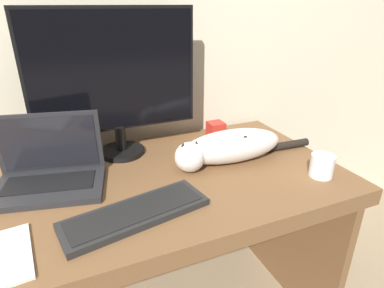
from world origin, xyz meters
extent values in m
cube|color=beige|center=(0.00, 0.79, 1.30)|extent=(6.40, 0.06, 2.60)
cube|color=brown|center=(0.00, 0.36, 0.71)|extent=(1.49, 0.73, 0.06)
cube|color=brown|center=(0.71, 0.36, 0.34)|extent=(0.04, 0.67, 0.68)
cylinder|color=black|center=(0.02, 0.61, 0.75)|extent=(0.18, 0.18, 0.02)
cylinder|color=black|center=(0.02, 0.61, 0.81)|extent=(0.04, 0.04, 0.10)
cube|color=black|center=(0.02, 0.61, 1.07)|extent=(0.62, 0.02, 0.44)
cube|color=black|center=(0.02, 0.60, 1.07)|extent=(0.59, 0.01, 0.42)
cube|color=#232326|center=(-0.26, 0.42, 0.75)|extent=(0.38, 0.28, 0.02)
cube|color=black|center=(-0.26, 0.44, 0.76)|extent=(0.30, 0.18, 0.00)
cube|color=#232326|center=(-0.24, 0.52, 0.86)|extent=(0.34, 0.10, 0.22)
cube|color=black|center=(-0.24, 0.51, 0.86)|extent=(0.30, 0.09, 0.19)
cube|color=black|center=(-0.03, 0.18, 0.75)|extent=(0.44, 0.21, 0.02)
cube|color=black|center=(-0.03, 0.18, 0.76)|extent=(0.40, 0.18, 0.00)
ellipsoid|color=silver|center=(0.39, 0.37, 0.80)|extent=(0.41, 0.15, 0.13)
ellipsoid|color=black|center=(0.41, 0.37, 0.84)|extent=(0.19, 0.11, 0.05)
sphere|color=silver|center=(0.21, 0.37, 0.79)|extent=(0.11, 0.11, 0.11)
cone|color=black|center=(0.19, 0.37, 0.84)|extent=(0.03, 0.03, 0.03)
cone|color=black|center=(0.24, 0.37, 0.84)|extent=(0.03, 0.03, 0.03)
cylinder|color=black|center=(0.66, 0.38, 0.75)|extent=(0.20, 0.04, 0.03)
cylinder|color=white|center=(0.62, 0.15, 0.78)|extent=(0.08, 0.08, 0.08)
cube|color=red|center=(0.45, 0.62, 0.77)|extent=(0.07, 0.07, 0.07)
camera|label=1|loc=(-0.19, -0.58, 1.30)|focal=30.00mm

